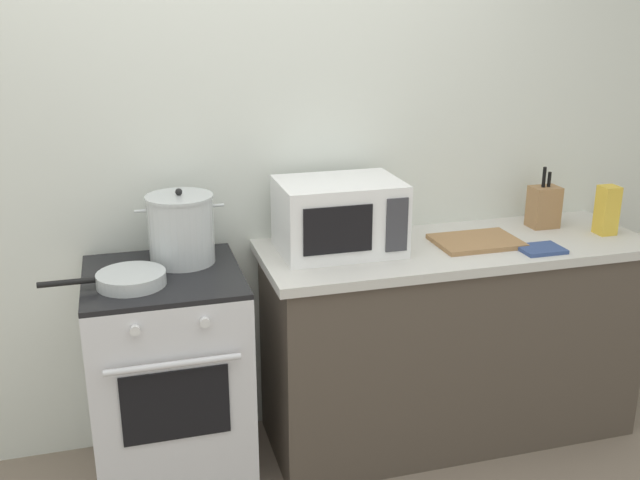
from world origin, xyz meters
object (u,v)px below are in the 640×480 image
object	(u,v)px
stock_pot	(181,229)
cutting_board	(476,241)
stove	(170,380)
pasta_box	(607,210)
microwave	(339,216)
knife_block	(544,206)
frying_pan	(129,279)
oven_mitt	(541,249)

from	to	relation	value
stock_pot	cutting_board	distance (m)	1.25
stove	pasta_box	size ratio (longest dim) A/B	4.18
pasta_box	stove	bearing A→B (deg)	179.15
microwave	cutting_board	xyz separation A→B (m)	(0.60, -0.08, -0.14)
stock_pot	knife_block	bearing A→B (deg)	0.96
stock_pot	frying_pan	xyz separation A→B (m)	(-0.21, -0.20, -0.11)
knife_block	cutting_board	bearing A→B (deg)	-161.08
stove	cutting_board	size ratio (longest dim) A/B	2.56
pasta_box	oven_mitt	distance (m)	0.44
cutting_board	pasta_box	size ratio (longest dim) A/B	1.64
stove	pasta_box	distance (m)	2.03
stove	frying_pan	bearing A→B (deg)	-144.94
stock_pot	cutting_board	bearing A→B (deg)	-5.17
microwave	knife_block	bearing A→B (deg)	3.53
stock_pot	microwave	distance (m)	0.65
oven_mitt	stock_pot	bearing A→B (deg)	169.42
knife_block	pasta_box	world-z (taller)	knife_block
stove	frying_pan	world-z (taller)	frying_pan
frying_pan	cutting_board	xyz separation A→B (m)	(1.46, 0.09, -0.02)
frying_pan	microwave	world-z (taller)	microwave
stove	microwave	world-z (taller)	microwave
stove	knife_block	bearing A→B (deg)	4.64
cutting_board	knife_block	size ratio (longest dim) A/B	1.27
knife_block	oven_mitt	xyz separation A→B (m)	(-0.19, -0.30, -0.09)
microwave	oven_mitt	distance (m)	0.86
stock_pot	frying_pan	world-z (taller)	stock_pot
oven_mitt	frying_pan	bearing A→B (deg)	177.52
cutting_board	oven_mitt	xyz separation A→B (m)	(0.22, -0.16, -0.00)
stock_pot	stove	bearing A→B (deg)	-128.64
microwave	pasta_box	distance (m)	1.22
frying_pan	microwave	xyz separation A→B (m)	(0.86, 0.17, 0.12)
knife_block	pasta_box	xyz separation A→B (m)	(0.21, -0.17, 0.01)
stove	oven_mitt	size ratio (longest dim) A/B	5.11
stock_pot	oven_mitt	world-z (taller)	stock_pot
stove	cutting_board	world-z (taller)	cutting_board
stock_pot	cutting_board	size ratio (longest dim) A/B	0.97
microwave	cutting_board	distance (m)	0.62
frying_pan	knife_block	world-z (taller)	knife_block
cutting_board	microwave	bearing A→B (deg)	172.56
frying_pan	microwave	bearing A→B (deg)	10.93
microwave	oven_mitt	xyz separation A→B (m)	(0.81, -0.24, -0.14)
stove	frying_pan	xyz separation A→B (m)	(-0.12, -0.09, 0.48)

